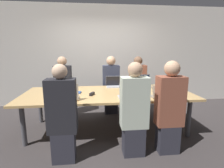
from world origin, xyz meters
TOP-DOWN VIEW (x-y plane):
  - ground_plane at (0.00, 0.00)m, footprint 24.00×24.00m
  - curtain_wall at (0.00, 1.77)m, footprint 12.00×0.06m
  - conference_table at (0.00, 0.00)m, footprint 3.25×1.33m
  - laptop_near_midright at (0.31, -0.47)m, footprint 0.33×0.28m
  - person_near_midright at (0.31, -0.92)m, footprint 0.40×0.24m
  - laptop_near_left at (-0.70, -0.43)m, footprint 0.35×0.27m
  - person_near_left at (-0.72, -0.96)m, footprint 0.40×0.24m
  - laptop_far_center at (0.17, 0.52)m, footprint 0.31×0.24m
  - person_far_center at (0.16, 0.88)m, footprint 0.40×0.24m
  - bottle_far_center at (0.40, 0.36)m, footprint 0.07×0.07m
  - laptop_far_right at (0.84, 0.49)m, footprint 0.34×0.26m
  - person_far_right at (0.83, 0.89)m, footprint 0.40×0.24m
  - cup_far_right at (0.57, 0.45)m, footprint 0.07×0.07m
  - laptop_far_left at (-0.97, 0.46)m, footprint 0.35×0.22m
  - person_far_left at (-0.99, 0.90)m, footprint 0.40×0.24m
  - cup_far_left at (-0.70, 0.42)m, footprint 0.08×0.08m
  - laptop_near_right at (0.89, -0.47)m, footprint 0.32×0.23m
  - person_near_right at (0.86, -0.91)m, footprint 0.40×0.24m
  - cup_near_right at (0.61, -0.48)m, footprint 0.08×0.08m
  - stapler at (-0.31, -0.16)m, footprint 0.10×0.15m
  - notebook at (-0.62, 0.04)m, footprint 0.21×0.17m

SIDE VIEW (x-z plane):
  - ground_plane at x=0.00m, z-range 0.00..0.00m
  - person_near_left at x=-0.72m, z-range -0.02..1.38m
  - person_far_right at x=0.83m, z-range -0.02..1.40m
  - person_near_midright at x=0.31m, z-range -0.02..1.40m
  - person_far_left at x=-0.99m, z-range -0.02..1.41m
  - person_far_center at x=0.16m, z-range -0.02..1.41m
  - conference_table at x=0.00m, z-range 0.32..1.08m
  - person_near_right at x=0.86m, z-range -0.01..1.42m
  - notebook at x=-0.62m, z-range 0.75..0.77m
  - stapler at x=-0.31m, z-range 0.75..0.80m
  - cup_near_right at x=0.61m, z-range 0.75..0.83m
  - cup_far_right at x=0.57m, z-range 0.75..0.83m
  - cup_far_left at x=-0.70m, z-range 0.75..0.85m
  - laptop_far_left at x=-0.97m, z-range 0.71..0.92m
  - laptop_near_right at x=0.89m, z-range 0.71..0.93m
  - laptop_far_center at x=0.17m, z-range 0.70..0.95m
  - laptop_far_right at x=0.84m, z-range 0.70..0.97m
  - laptop_near_left at x=-0.70m, z-range 0.69..0.97m
  - laptop_near_midright at x=0.31m, z-range 0.69..0.98m
  - bottle_far_center at x=0.40m, z-range 0.74..0.95m
  - curtain_wall at x=0.00m, z-range 0.00..2.80m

